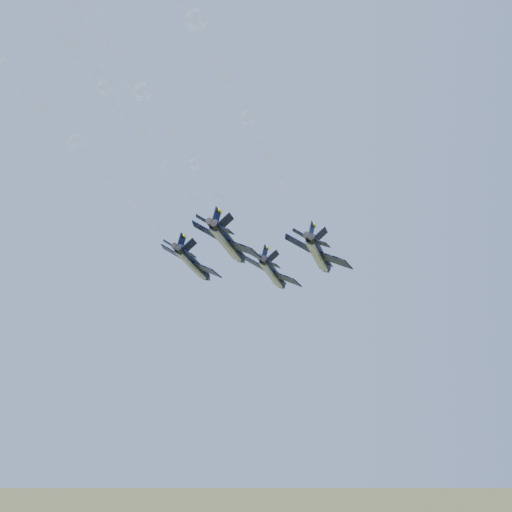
{
  "coord_description": "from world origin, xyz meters",
  "views": [
    {
      "loc": [
        -0.87,
        -112.42,
        79.88
      ],
      "look_at": [
        -1.48,
        1.6,
        107.65
      ],
      "focal_mm": 50.0,
      "sensor_mm": 36.0,
      "label": 1
    }
  ],
  "objects_px": {
    "jet_lead": "(273,273)",
    "jet_slot": "(228,242)",
    "jet_left": "(194,263)",
    "jet_right": "(319,254)"
  },
  "relations": [
    {
      "from": "jet_lead",
      "to": "jet_slot",
      "type": "distance_m",
      "value": 22.22
    },
    {
      "from": "jet_left",
      "to": "jet_slot",
      "type": "xyz_separation_m",
      "value": [
        6.39,
        -13.57,
        0.0
      ]
    },
    {
      "from": "jet_left",
      "to": "jet_slot",
      "type": "relative_size",
      "value": 1.0
    },
    {
      "from": "jet_right",
      "to": "jet_left",
      "type": "bearing_deg",
      "value": -178.84
    },
    {
      "from": "jet_right",
      "to": "jet_slot",
      "type": "bearing_deg",
      "value": -134.11
    },
    {
      "from": "jet_slot",
      "to": "jet_right",
      "type": "bearing_deg",
      "value": 45.89
    },
    {
      "from": "jet_lead",
      "to": "jet_left",
      "type": "xyz_separation_m",
      "value": [
        -13.37,
        -7.53,
        0.0
      ]
    },
    {
      "from": "jet_lead",
      "to": "jet_right",
      "type": "distance_m",
      "value": 15.5
    },
    {
      "from": "jet_slot",
      "to": "jet_lead",
      "type": "bearing_deg",
      "value": 90.12
    },
    {
      "from": "jet_lead",
      "to": "jet_slot",
      "type": "relative_size",
      "value": 1.0
    }
  ]
}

